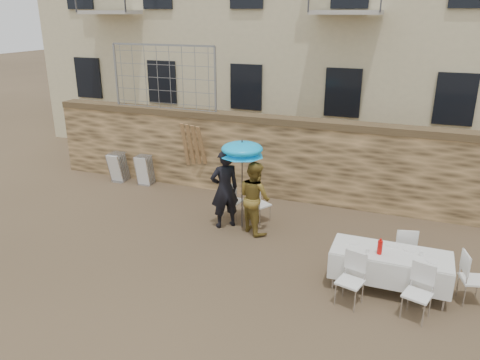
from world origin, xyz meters
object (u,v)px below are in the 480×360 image
(man_suit, at_px, (225,189))
(table_chair_front_left, at_px, (350,281))
(banquet_table, at_px, (391,254))
(soda_bottle, at_px, (380,247))
(table_chair_front_right, at_px, (417,294))
(table_chair_side, at_px, (473,278))
(chair_stack_left, at_px, (122,165))
(chair_stack_right, at_px, (148,168))
(table_chair_back, at_px, (403,249))
(couple_chair_right, at_px, (260,203))
(couple_chair_left, at_px, (233,199))
(woman_dress, at_px, (255,197))
(umbrella, at_px, (242,152))

(man_suit, relative_size, table_chair_front_left, 1.98)
(banquet_table, distance_m, soda_bottle, 0.30)
(table_chair_front_right, height_order, table_chair_side, same)
(table_chair_front_right, relative_size, chair_stack_left, 1.04)
(soda_bottle, bearing_deg, banquet_table, 36.87)
(man_suit, relative_size, chair_stack_right, 2.07)
(man_suit, relative_size, banquet_table, 0.91)
(chair_stack_right, bearing_deg, table_chair_back, -19.27)
(couple_chair_right, xyz_separation_m, banquet_table, (3.17, -1.97, 0.25))
(couple_chair_right, height_order, table_chair_back, same)
(couple_chair_left, bearing_deg, table_chair_back, 173.35)
(woman_dress, relative_size, banquet_table, 0.81)
(woman_dress, height_order, chair_stack_right, woman_dress)
(woman_dress, xyz_separation_m, table_chair_side, (4.52, -1.32, -0.37))
(couple_chair_right, bearing_deg, banquet_table, 177.47)
(chair_stack_left, distance_m, chair_stack_right, 0.90)
(umbrella, height_order, couple_chair_right, umbrella)
(chair_stack_left, bearing_deg, couple_chair_left, -18.49)
(banquet_table, relative_size, table_chair_side, 2.19)
(man_suit, xyz_separation_m, table_chair_side, (5.27, -1.32, -0.47))
(banquet_table, distance_m, chair_stack_right, 7.97)
(couple_chair_left, bearing_deg, woman_dress, 153.17)
(table_chair_back, distance_m, chair_stack_right, 7.85)
(table_chair_back, xyz_separation_m, table_chair_side, (1.20, -0.70, 0.00))
(soda_bottle, xyz_separation_m, chair_stack_right, (-7.01, 3.54, -0.45))
(couple_chair_left, height_order, chair_stack_left, couple_chair_left)
(couple_chair_right, distance_m, table_chair_back, 3.57)
(table_chair_side, distance_m, chair_stack_right, 9.22)
(couple_chair_left, distance_m, banquet_table, 4.35)
(umbrella, xyz_separation_m, table_chair_side, (4.87, -1.42, -1.40))
(umbrella, relative_size, table_chair_front_right, 2.08)
(woman_dress, height_order, chair_stack_left, woman_dress)
(umbrella, xyz_separation_m, chair_stack_left, (-4.64, 1.87, -1.42))
(table_chair_front_right, bearing_deg, couple_chair_right, 160.55)
(woman_dress, relative_size, couple_chair_right, 1.77)
(table_chair_front_left, height_order, chair_stack_left, table_chair_front_left)
(soda_bottle, bearing_deg, table_chair_side, 8.88)
(woman_dress, xyz_separation_m, couple_chair_left, (-0.75, 0.55, -0.37))
(couple_chair_right, distance_m, table_chair_side, 4.94)
(table_chair_front_right, distance_m, table_chair_side, 1.24)
(umbrella, distance_m, table_chair_front_left, 3.92)
(man_suit, distance_m, soda_bottle, 4.00)
(woman_dress, relative_size, couple_chair_left, 1.77)
(umbrella, relative_size, chair_stack_right, 2.17)
(man_suit, bearing_deg, couple_chair_left, -133.40)
(man_suit, xyz_separation_m, woman_dress, (0.75, 0.00, -0.10))
(table_chair_front_right, distance_m, chair_stack_right, 8.75)
(banquet_table, bearing_deg, table_chair_side, 4.09)
(couple_chair_right, distance_m, table_chair_front_right, 4.57)
(umbrella, xyz_separation_m, banquet_table, (3.47, -1.52, -1.15))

